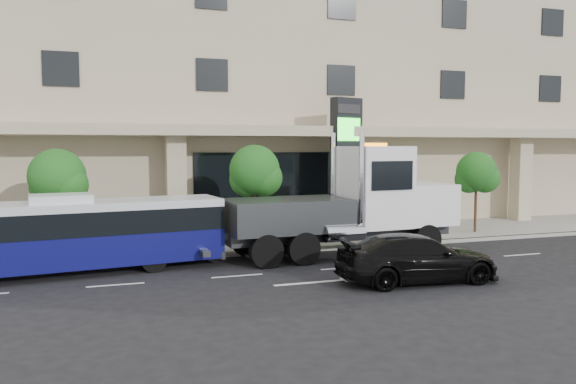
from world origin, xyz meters
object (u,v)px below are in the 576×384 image
at_px(city_bus, 62,234).
at_px(signage_pylon, 346,165).
at_px(black_sedan, 417,258).
at_px(tow_truck, 352,205).

bearing_deg(city_bus, signage_pylon, 14.41).
distance_m(city_bus, black_sedan, 12.13).
bearing_deg(black_sedan, tow_truck, 4.32).
distance_m(city_bus, signage_pylon, 14.07).
relative_size(tow_truck, black_sedan, 2.04).
xyz_separation_m(black_sedan, signage_pylon, (1.84, 9.78, 2.76)).
relative_size(city_bus, tow_truck, 1.02).
distance_m(tow_truck, black_sedan, 5.13).
xyz_separation_m(tow_truck, signage_pylon, (1.88, 4.81, 1.48)).
bearing_deg(signage_pylon, tow_truck, -129.56).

